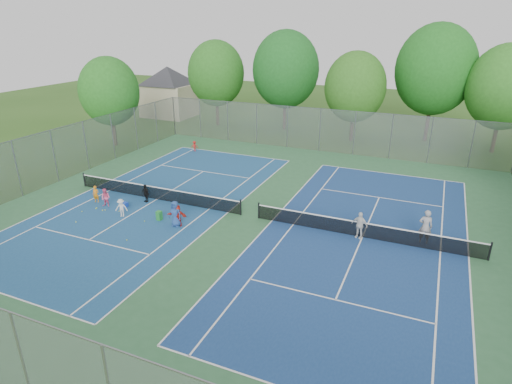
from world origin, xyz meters
TOP-DOWN VIEW (x-y plane):
  - ground at (0.00, 0.00)m, footprint 120.00×120.00m
  - court_pad at (0.00, 0.00)m, footprint 32.00×32.00m
  - court_left at (-7.00, 0.00)m, footprint 10.97×23.77m
  - court_right at (7.00, 0.00)m, footprint 10.97×23.77m
  - net_left at (-7.00, 0.00)m, footprint 12.87×0.10m
  - net_right at (7.00, 0.00)m, footprint 12.87×0.10m
  - fence_north at (0.00, 16.00)m, footprint 32.00×0.10m
  - fence_south at (0.00, -16.00)m, footprint 32.00×0.10m
  - fence_west at (-16.00, 0.00)m, footprint 0.10×32.00m
  - house at (-22.00, 24.00)m, footprint 11.03×11.03m
  - tree_nw at (-14.00, 22.00)m, footprint 6.40×6.40m
  - tree_nl at (-6.00, 23.00)m, footprint 7.20×7.20m
  - tree_nc at (2.00, 21.00)m, footprint 6.00×6.00m
  - tree_nr at (9.00, 24.00)m, footprint 7.60×7.60m
  - tree_ne at (15.00, 22.00)m, footprint 6.60×6.60m
  - tree_side_w at (-19.00, 10.00)m, footprint 5.60×5.60m
  - ball_crate at (-8.20, -1.87)m, footprint 0.42×0.42m
  - ball_hopper at (-4.90, -2.66)m, footprint 0.33×0.33m
  - student_a at (-10.44, -2.00)m, footprint 0.49×0.39m
  - student_b at (-9.34, -2.30)m, footprint 0.66×0.54m
  - student_c at (-7.36, -3.14)m, footprint 0.87×0.70m
  - student_d at (-7.41, -0.60)m, footprint 0.80×0.53m
  - student_e at (-3.52, -2.93)m, footprint 0.78×0.51m
  - student_f at (-3.41, -2.85)m, footprint 1.29×0.54m
  - child_far_baseline at (-10.69, 11.20)m, footprint 0.73×0.56m
  - instructor at (10.19, 0.71)m, footprint 0.76×0.53m
  - teen_court_b at (6.79, -0.10)m, footprint 0.98×0.57m
  - tennis_ball_0 at (-10.18, -3.65)m, footprint 0.07×0.07m
  - tennis_ball_1 at (-8.96, -2.89)m, footprint 0.07×0.07m
  - tennis_ball_2 at (-9.35, -4.99)m, footprint 0.07×0.07m
  - tennis_ball_3 at (-5.00, -5.62)m, footprint 0.07×0.07m
  - tennis_ball_4 at (-9.67, -2.95)m, footprint 0.07×0.07m
  - tennis_ball_5 at (-5.60, -3.23)m, footprint 0.07×0.07m
  - tennis_ball_6 at (-9.69, -2.83)m, footprint 0.07×0.07m
  - tennis_ball_7 at (-6.96, -4.83)m, footprint 0.07×0.07m
  - tennis_ball_8 at (-8.01, -2.67)m, footprint 0.07×0.07m
  - tennis_ball_9 at (-9.08, -2.99)m, footprint 0.07×0.07m

SIDE VIEW (x-z plane):
  - ground at x=0.00m, z-range 0.00..0.00m
  - court_pad at x=0.00m, z-range 0.00..0.01m
  - court_left at x=-7.00m, z-range 0.01..0.02m
  - court_right at x=7.00m, z-range 0.01..0.02m
  - tennis_ball_0 at x=-10.18m, z-range 0.00..0.07m
  - tennis_ball_1 at x=-8.96m, z-range 0.00..0.07m
  - tennis_ball_2 at x=-9.35m, z-range 0.00..0.07m
  - tennis_ball_3 at x=-5.00m, z-range 0.00..0.07m
  - tennis_ball_4 at x=-9.67m, z-range 0.00..0.07m
  - tennis_ball_5 at x=-5.60m, z-range 0.00..0.07m
  - tennis_ball_6 at x=-9.69m, z-range 0.00..0.07m
  - tennis_ball_7 at x=-6.96m, z-range 0.00..0.07m
  - tennis_ball_8 at x=-8.01m, z-range 0.00..0.07m
  - tennis_ball_9 at x=-9.08m, z-range 0.00..0.07m
  - ball_crate at x=-8.20m, z-range 0.00..0.30m
  - ball_hopper at x=-4.90m, z-range 0.00..0.59m
  - net_left at x=-7.00m, z-range 0.00..0.91m
  - net_right at x=7.00m, z-range 0.00..0.91m
  - child_far_baseline at x=-10.69m, z-range 0.00..1.00m
  - student_a at x=-10.44m, z-range 0.00..1.18m
  - student_c at x=-7.36m, z-range 0.00..1.18m
  - student_b at x=-9.34m, z-range 0.00..1.25m
  - student_d at x=-7.41m, z-range 0.00..1.26m
  - student_f at x=-3.41m, z-range 0.00..1.35m
  - teen_court_b at x=6.79m, z-range 0.00..1.57m
  - student_e at x=-3.52m, z-range 0.00..1.59m
  - instructor at x=10.19m, z-range 0.00..1.97m
  - fence_north at x=0.00m, z-range 0.00..4.00m
  - fence_south at x=0.00m, z-range 0.00..4.00m
  - fence_west at x=-16.00m, z-range 0.00..4.00m
  - house at x=-22.00m, z-range 0.56..7.86m
  - tree_side_w at x=-19.00m, z-range 1.01..9.48m
  - tree_nc at x=2.00m, z-range 0.97..9.82m
  - tree_nw at x=-14.00m, z-range 1.10..10.68m
  - tree_ne at x=15.00m, z-range 1.08..10.85m
  - tree_nl at x=-6.00m, z-range 1.20..11.89m
  - tree_nr at x=9.00m, z-range 1.33..12.75m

